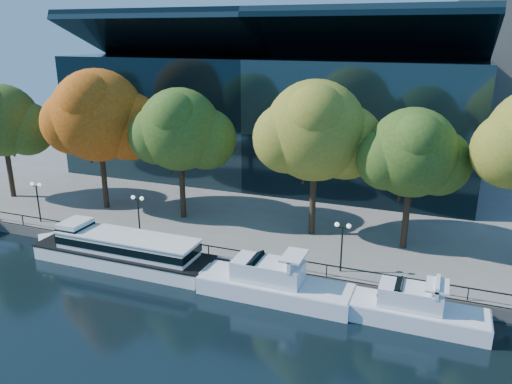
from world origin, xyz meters
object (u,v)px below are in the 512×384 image
at_px(tree_2, 181,132).
at_px(lamp_2, 342,236).
at_px(tree_0, 3,122).
at_px(tree_1, 99,118).
at_px(lamp_0, 37,193).
at_px(cruiser_far, 410,308).
at_px(cruiser_near, 269,282).
at_px(tree_3, 317,133).
at_px(tour_boat, 118,248).
at_px(lamp_1, 138,207).
at_px(tree_4, 414,155).

relative_size(tree_2, lamp_2, 3.20).
bearing_deg(tree_0, tree_1, 3.35).
bearing_deg(lamp_0, cruiser_far, -6.26).
bearing_deg(tree_1, cruiser_near, -24.38).
height_order(cruiser_near, cruiser_far, cruiser_near).
xyz_separation_m(tree_1, tree_3, (22.32, 0.78, -0.15)).
bearing_deg(tree_1, tour_boat, -49.14).
relative_size(tour_boat, tree_1, 1.20).
bearing_deg(cruiser_near, cruiser_far, 0.59).
relative_size(tour_boat, lamp_1, 4.30).
xyz_separation_m(lamp_0, lamp_2, (29.83, 0.00, 0.00)).
bearing_deg(tree_1, tree_3, 2.01).
distance_m(cruiser_near, lamp_0, 25.78).
xyz_separation_m(cruiser_near, tree_0, (-34.02, 9.14, 8.36)).
xyz_separation_m(tree_3, tree_4, (8.22, -0.19, -1.19)).
bearing_deg(lamp_2, lamp_1, 180.00).
xyz_separation_m(tree_2, lamp_1, (-1.15, -6.21, -5.77)).
xyz_separation_m(tour_boat, tree_3, (14.32, 10.03, 9.05)).
height_order(tree_4, lamp_2, tree_4).
height_order(cruiser_far, lamp_1, lamp_1).
bearing_deg(cruiser_near, tree_4, 49.88).
relative_size(tree_0, tree_3, 0.90).
height_order(tree_4, lamp_1, tree_4).
xyz_separation_m(tree_4, lamp_0, (-34.11, -6.46, -5.28)).
bearing_deg(tree_4, lamp_1, -164.06).
height_order(cruiser_near, tree_2, tree_2).
bearing_deg(cruiser_far, lamp_2, 145.08).
distance_m(tree_3, lamp_2, 10.08).
distance_m(tree_0, tree_2, 21.40).
relative_size(tour_boat, lamp_2, 4.30).
bearing_deg(tree_2, lamp_1, -100.48).
distance_m(tour_boat, lamp_0, 12.32).
bearing_deg(lamp_0, tree_1, 58.68).
relative_size(tree_3, lamp_2, 3.49).
bearing_deg(tour_boat, cruiser_far, -1.21).
relative_size(tree_0, tree_2, 0.98).
distance_m(tour_boat, lamp_2, 18.75).
height_order(tour_boat, tree_4, tree_4).
xyz_separation_m(tree_1, lamp_0, (-3.57, -5.87, -6.62)).
relative_size(cruiser_far, tree_1, 0.72).
xyz_separation_m(lamp_0, lamp_1, (11.51, 0.00, 0.00)).
bearing_deg(cruiser_near, tree_0, 164.97).
bearing_deg(lamp_1, lamp_0, 180.00).
xyz_separation_m(cruiser_far, lamp_0, (-35.39, 3.88, 2.90)).
distance_m(cruiser_far, lamp_2, 7.38).
bearing_deg(lamp_0, tour_boat, -16.27).
bearing_deg(cruiser_far, cruiser_near, -179.41).
bearing_deg(tree_3, tree_2, -178.08).
bearing_deg(tree_2, tree_1, -177.86).
xyz_separation_m(tree_0, tree_2, (21.37, 1.06, 0.24)).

